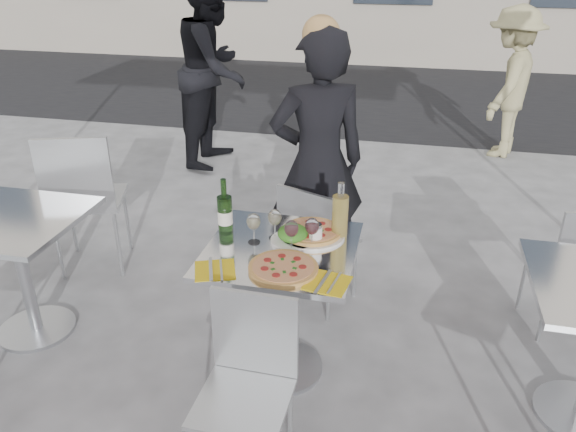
% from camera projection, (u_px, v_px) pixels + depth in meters
% --- Properties ---
extents(ground, '(80.00, 80.00, 0.00)m').
position_uv_depth(ground, '(282.00, 368.00, 3.04)').
color(ground, '#5E5E60').
extents(street_asphalt, '(24.00, 5.00, 0.00)m').
position_uv_depth(street_asphalt, '(379.00, 91.00, 8.74)').
color(street_asphalt, black).
rests_on(street_asphalt, ground).
extents(main_table, '(0.72, 0.72, 0.75)m').
position_uv_depth(main_table, '(281.00, 285.00, 2.81)').
color(main_table, '#B7BABF').
rests_on(main_table, ground).
extents(side_table_left, '(0.72, 0.72, 0.75)m').
position_uv_depth(side_table_left, '(19.00, 251.00, 3.11)').
color(side_table_left, '#B7BABF').
rests_on(side_table_left, ground).
extents(chair_far, '(0.49, 0.50, 0.83)m').
position_uv_depth(chair_far, '(313.00, 238.00, 3.36)').
color(chair_far, silver).
rests_on(chair_far, ground).
extents(chair_near, '(0.38, 0.39, 0.82)m').
position_uv_depth(chair_near, '(249.00, 374.00, 2.31)').
color(chair_near, silver).
rests_on(chair_near, ground).
extents(side_chair_lfar, '(0.59, 0.60, 1.01)m').
position_uv_depth(side_chair_lfar, '(83.00, 192.00, 3.70)').
color(side_chair_lfar, silver).
rests_on(side_chair_lfar, ground).
extents(woman_diner, '(0.72, 0.62, 1.67)m').
position_uv_depth(woman_diner, '(318.00, 164.00, 3.51)').
color(woman_diner, black).
rests_on(woman_diner, ground).
extents(pedestrian_a, '(0.75, 0.95, 1.92)m').
position_uv_depth(pedestrian_a, '(214.00, 69.00, 5.54)').
color(pedestrian_a, black).
rests_on(pedestrian_a, ground).
extents(pedestrian_b, '(0.88, 1.13, 1.54)m').
position_uv_depth(pedestrian_b, '(509.00, 83.00, 5.82)').
color(pedestrian_b, tan).
rests_on(pedestrian_b, ground).
extents(pizza_near, '(0.32, 0.32, 0.02)m').
position_uv_depth(pizza_near, '(283.00, 268.00, 2.53)').
color(pizza_near, tan).
rests_on(pizza_near, main_table).
extents(pizza_far, '(0.34, 0.34, 0.03)m').
position_uv_depth(pizza_far, '(312.00, 232.00, 2.83)').
color(pizza_far, white).
rests_on(pizza_far, main_table).
extents(salad_plate, '(0.22, 0.22, 0.09)m').
position_uv_depth(salad_plate, '(293.00, 235.00, 2.76)').
color(salad_plate, white).
rests_on(salad_plate, main_table).
extents(wine_bottle, '(0.07, 0.08, 0.29)m').
position_uv_depth(wine_bottle, '(225.00, 213.00, 2.81)').
color(wine_bottle, '#264F1D').
rests_on(wine_bottle, main_table).
extents(carafe, '(0.08, 0.08, 0.29)m').
position_uv_depth(carafe, '(340.00, 215.00, 2.77)').
color(carafe, tan).
rests_on(carafe, main_table).
extents(sugar_shaker, '(0.06, 0.06, 0.11)m').
position_uv_depth(sugar_shaker, '(316.00, 234.00, 2.73)').
color(sugar_shaker, white).
rests_on(sugar_shaker, main_table).
extents(wineglass_white_a, '(0.07, 0.07, 0.16)m').
position_uv_depth(wineglass_white_a, '(254.00, 222.00, 2.72)').
color(wineglass_white_a, white).
rests_on(wineglass_white_a, main_table).
extents(wineglass_white_b, '(0.07, 0.07, 0.16)m').
position_uv_depth(wineglass_white_b, '(275.00, 218.00, 2.76)').
color(wineglass_white_b, white).
rests_on(wineglass_white_b, main_table).
extents(wineglass_red_a, '(0.07, 0.07, 0.16)m').
position_uv_depth(wineglass_red_a, '(291.00, 230.00, 2.65)').
color(wineglass_red_a, white).
rests_on(wineglass_red_a, main_table).
extents(wineglass_red_b, '(0.07, 0.07, 0.16)m').
position_uv_depth(wineglass_red_b, '(312.00, 227.00, 2.67)').
color(wineglass_red_b, white).
rests_on(wineglass_red_b, main_table).
extents(napkin_left, '(0.23, 0.23, 0.01)m').
position_uv_depth(napkin_left, '(215.00, 270.00, 2.53)').
color(napkin_left, yellow).
rests_on(napkin_left, main_table).
extents(napkin_right, '(0.21, 0.21, 0.01)m').
position_uv_depth(napkin_right, '(327.00, 282.00, 2.43)').
color(napkin_right, yellow).
rests_on(napkin_right, main_table).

